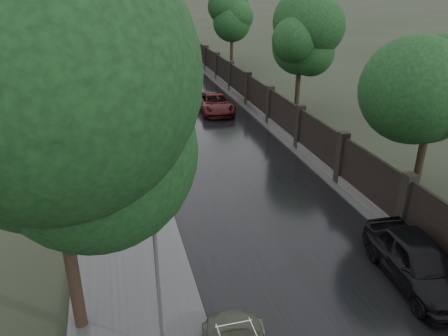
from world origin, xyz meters
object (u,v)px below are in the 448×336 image
tree_right_b (300,46)px  car_right_far (215,103)px  tree_right_a (434,92)px  lamp_post (157,273)px  tree_left_far (79,36)px  tree_right_c (232,23)px  traffic_light (134,82)px  tree_left_near (47,120)px  car_right_near (418,261)px  hatchback_left (159,141)px

tree_right_b → car_right_far: (-5.90, 1.83, -4.24)m
tree_right_a → lamp_post: size_ratio=1.37×
tree_left_far → tree_right_a: (15.50, -22.00, -0.29)m
tree_right_c → traffic_light: (-11.80, -15.01, -2.55)m
tree_left_near → car_right_far: tree_left_near is taller
tree_left_near → tree_left_far: (-0.40, 27.00, -1.18)m
tree_right_a → tree_left_far: bearing=125.2°
tree_left_near → traffic_light: 22.60m
tree_left_far → traffic_light: 6.84m
car_right_near → tree_right_c: bearing=88.3°
tree_left_far → tree_right_b: 17.45m
tree_right_b → traffic_light: (-11.80, 2.99, -2.55)m
tree_left_near → tree_right_b: (15.10, 19.00, -1.47)m
tree_right_a → traffic_light: bearing=124.8°
tree_right_c → hatchback_left: 26.26m
car_right_near → tree_left_near: bearing=-178.8°
car_right_far → hatchback_left: bearing=-122.6°
tree_left_near → tree_right_c: 39.99m
lamp_post → tree_right_c: bearing=71.5°
tree_right_b → hatchback_left: (-11.06, -5.43, -4.27)m
tree_left_near → car_right_near: bearing=-3.5°
tree_left_far → tree_right_a: tree_left_far is taller
tree_right_c → car_right_near: size_ratio=1.45×
tree_left_near → tree_right_c: (15.10, 37.00, -1.47)m
lamp_post → car_right_far: lamp_post is taller
tree_right_b → hatchback_left: 13.04m
tree_right_b → car_right_far: size_ratio=1.37×
tree_right_b → traffic_light: tree_right_b is taller
tree_left_far → traffic_light: bearing=-53.5°
lamp_post → hatchback_left: size_ratio=1.29×
tree_right_a → tree_right_c: size_ratio=1.00×
tree_right_a → car_right_far: size_ratio=1.37×
tree_left_near → hatchback_left: size_ratio=2.31×
traffic_light → tree_right_c: bearing=51.8°
hatchback_left → car_right_near: (6.84, -14.24, 0.15)m
tree_left_far → tree_right_c: (15.50, 10.00, -0.29)m
tree_left_near → tree_right_b: 24.31m
traffic_light → car_right_near: bearing=-71.5°
tree_left_near → traffic_light: (3.30, 21.99, -4.02)m
tree_left_far → hatchback_left: 14.87m
lamp_post → car_right_far: (7.00, 22.33, -1.96)m
tree_left_far → car_right_far: tree_left_far is taller
tree_right_c → lamp_post: (-12.90, -38.50, -2.28)m
tree_left_far → traffic_light: size_ratio=1.85×
tree_right_a → hatchback_left: 14.63m
tree_left_far → lamp_post: bearing=-84.8°
tree_left_far → tree_right_a: bearing=-54.8°
lamp_post → hatchback_left: lamp_post is taller
tree_left_near → traffic_light: tree_left_near is taller
tree_right_a → car_right_far: 17.41m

